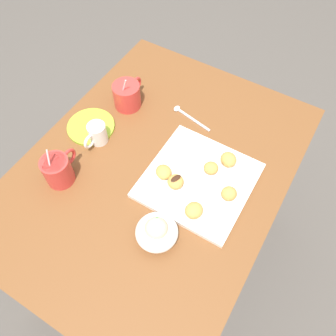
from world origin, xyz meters
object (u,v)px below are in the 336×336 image
at_px(beignet_0, 194,210).
at_px(beignet_5, 164,172).
at_px(saucer_lime_left, 91,127).
at_px(beignet_2, 211,168).
at_px(beignet_1, 176,182).
at_px(cream_pitcher_white, 97,133).
at_px(dining_table, 156,189).
at_px(coffee_mug_red_left, 58,169).
at_px(pastry_plate_square, 198,180).
at_px(beignet_3, 229,193).
at_px(ice_cream_bowl, 157,231).
at_px(beignet_4, 229,159).
at_px(coffee_mug_red_right, 127,94).

distance_m(beignet_0, beignet_5, 0.16).
bearing_deg(saucer_lime_left, beignet_2, -84.50).
bearing_deg(beignet_1, cream_pitcher_white, 85.84).
bearing_deg(dining_table, saucer_lime_left, 84.05).
bearing_deg(coffee_mug_red_left, beignet_1, -64.42).
xyz_separation_m(pastry_plate_square, cream_pitcher_white, (-0.03, 0.36, 0.03)).
relative_size(coffee_mug_red_left, beignet_5, 2.73).
xyz_separation_m(saucer_lime_left, beignet_5, (-0.04, -0.32, 0.03)).
height_order(cream_pitcher_white, beignet_3, cream_pitcher_white).
distance_m(coffee_mug_red_left, beignet_2, 0.46).
height_order(coffee_mug_red_left, beignet_2, coffee_mug_red_left).
bearing_deg(pastry_plate_square, saucer_lime_left, 89.74).
distance_m(saucer_lime_left, beignet_0, 0.47).
bearing_deg(beignet_0, cream_pitcher_white, 79.08).
bearing_deg(dining_table, beignet_5, -109.05).
xyz_separation_m(cream_pitcher_white, beignet_1, (-0.02, -0.31, -0.01)).
distance_m(dining_table, beignet_5, 0.17).
distance_m(coffee_mug_red_left, beignet_1, 0.35).
xyz_separation_m(coffee_mug_red_left, beignet_2, (0.25, -0.39, -0.02)).
relative_size(dining_table, beignet_2, 22.73).
distance_m(ice_cream_bowl, saucer_lime_left, 0.46).
bearing_deg(beignet_2, pastry_plate_square, 157.74).
xyz_separation_m(cream_pitcher_white, ice_cream_bowl, (-0.19, -0.35, -0.00)).
height_order(ice_cream_bowl, beignet_0, ice_cream_bowl).
relative_size(dining_table, beignet_3, 22.37).
bearing_deg(cream_pitcher_white, ice_cream_bowl, -118.32).
xyz_separation_m(beignet_1, beignet_4, (0.15, -0.10, 0.00)).
distance_m(beignet_0, beignet_4, 0.21).
height_order(beignet_0, beignet_3, beignet_3).
bearing_deg(ice_cream_bowl, beignet_4, -11.51).
relative_size(beignet_4, beignet_5, 1.00).
distance_m(ice_cream_bowl, beignet_1, 0.17).
distance_m(pastry_plate_square, beignet_5, 0.11).
height_order(dining_table, beignet_0, beignet_0).
xyz_separation_m(coffee_mug_red_left, beignet_0, (0.10, -0.41, -0.02)).
height_order(dining_table, beignet_1, beignet_1).
xyz_separation_m(ice_cream_bowl, beignet_0, (0.11, -0.06, -0.00)).
bearing_deg(beignet_2, beignet_4, -29.91).
bearing_deg(coffee_mug_red_right, beignet_2, -106.34).
bearing_deg(beignet_4, beignet_1, 146.74).
bearing_deg(beignet_2, dining_table, 113.81).
bearing_deg(dining_table, beignet_2, -66.19).
height_order(beignet_0, beignet_4, same).
distance_m(coffee_mug_red_left, beignet_5, 0.32).
distance_m(coffee_mug_red_right, beignet_5, 0.34).
distance_m(beignet_4, beignet_5, 0.21).
xyz_separation_m(beignet_4, beignet_5, (-0.14, 0.15, -0.00)).
xyz_separation_m(ice_cream_bowl, beignet_1, (0.16, 0.04, -0.00)).
relative_size(saucer_lime_left, beignet_4, 3.05).
bearing_deg(cream_pitcher_white, beignet_3, -87.26).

